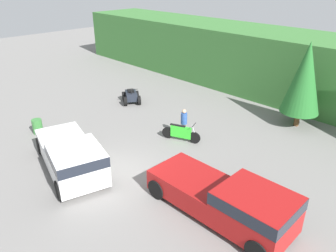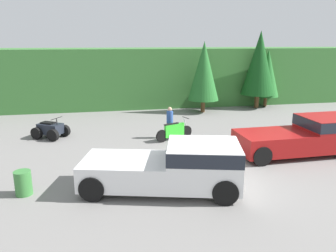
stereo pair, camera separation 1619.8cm
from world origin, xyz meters
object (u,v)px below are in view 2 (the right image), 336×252
(pickup_truck_red, at_px, (310,134))
(pickup_truck_second, at_px, (175,165))
(dirt_bike, at_px, (174,131))
(quad_atv, at_px, (51,130))
(steel_barrel, at_px, (23,183))
(rider_person, at_px, (170,121))

(pickup_truck_red, height_order, pickup_truck_second, same)
(pickup_truck_second, distance_m, dirt_bike, 6.25)
(quad_atv, height_order, steel_barrel, quad_atv)
(pickup_truck_red, height_order, quad_atv, pickup_truck_red)
(pickup_truck_red, xyz_separation_m, dirt_bike, (-5.87, 3.41, -0.47))
(steel_barrel, bearing_deg, dirt_bike, 39.60)
(dirt_bike, bearing_deg, steel_barrel, -163.16)
(pickup_truck_second, distance_m, quad_atv, 9.51)
(pickup_truck_second, height_order, rider_person, pickup_truck_second)
(quad_atv, relative_size, rider_person, 1.22)
(pickup_truck_red, distance_m, rider_person, 7.16)
(pickup_truck_second, distance_m, rider_person, 6.60)
(quad_atv, xyz_separation_m, steel_barrel, (0.11, -7.17, -0.02))
(pickup_truck_red, relative_size, pickup_truck_second, 1.00)
(dirt_bike, bearing_deg, pickup_truck_second, -124.75)
(quad_atv, bearing_deg, steel_barrel, -57.52)
(dirt_bike, height_order, quad_atv, quad_atv)
(quad_atv, distance_m, steel_barrel, 7.17)
(dirt_bike, distance_m, quad_atv, 6.93)
(rider_person, height_order, steel_barrel, rider_person)
(rider_person, relative_size, steel_barrel, 2.00)
(pickup_truck_red, distance_m, dirt_bike, 6.81)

